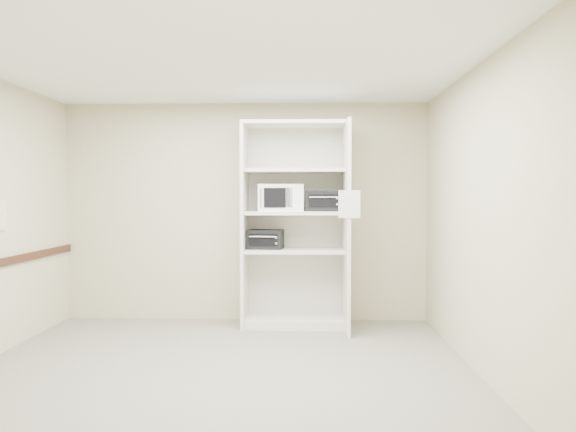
{
  "coord_description": "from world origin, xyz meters",
  "views": [
    {
      "loc": [
        0.73,
        -4.98,
        1.55
      ],
      "look_at": [
        0.55,
        1.41,
        1.32
      ],
      "focal_mm": 35.0,
      "sensor_mm": 36.0,
      "label": 1
    }
  ],
  "objects_px": {
    "toaster_oven_lower": "(265,239)",
    "toaster_oven_upper": "(324,201)",
    "shelving_unit": "(299,231)",
    "microwave": "(280,198)"
  },
  "relations": [
    {
      "from": "toaster_oven_upper",
      "to": "toaster_oven_lower",
      "type": "distance_m",
      "value": 0.83
    },
    {
      "from": "shelving_unit",
      "to": "toaster_oven_lower",
      "type": "bearing_deg",
      "value": -179.55
    },
    {
      "from": "shelving_unit",
      "to": "microwave",
      "type": "relative_size",
      "value": 4.52
    },
    {
      "from": "shelving_unit",
      "to": "microwave",
      "type": "height_order",
      "value": "shelving_unit"
    },
    {
      "from": "microwave",
      "to": "toaster_oven_upper",
      "type": "distance_m",
      "value": 0.53
    },
    {
      "from": "shelving_unit",
      "to": "microwave",
      "type": "bearing_deg",
      "value": 170.27
    },
    {
      "from": "microwave",
      "to": "toaster_oven_upper",
      "type": "xyz_separation_m",
      "value": [
        0.53,
        -0.03,
        -0.04
      ]
    },
    {
      "from": "shelving_unit",
      "to": "microwave",
      "type": "distance_m",
      "value": 0.46
    },
    {
      "from": "toaster_oven_upper",
      "to": "toaster_oven_lower",
      "type": "height_order",
      "value": "toaster_oven_upper"
    },
    {
      "from": "toaster_oven_lower",
      "to": "toaster_oven_upper",
      "type": "bearing_deg",
      "value": 6.85
    }
  ]
}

